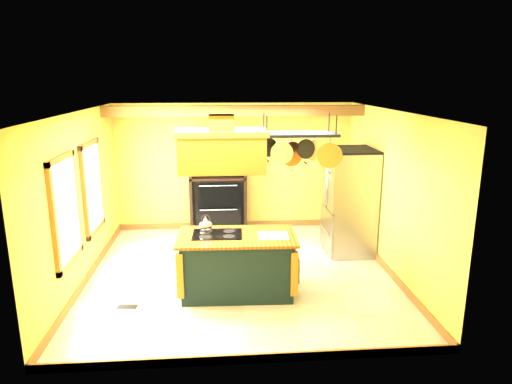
{
  "coord_description": "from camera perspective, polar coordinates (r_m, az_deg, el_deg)",
  "views": [
    {
      "loc": [
        -0.3,
        -7.1,
        3.2
      ],
      "look_at": [
        0.29,
        0.3,
        1.34
      ],
      "focal_mm": 32.0,
      "sensor_mm": 36.0,
      "label": 1
    }
  ],
  "objects": [
    {
      "name": "floor",
      "position": [
        7.79,
        -1.96,
        -10.18
      ],
      "size": [
        5.0,
        5.0,
        0.0
      ],
      "primitive_type": "plane",
      "color": "beige",
      "rests_on": "ground"
    },
    {
      "name": "wall_left",
      "position": [
        7.66,
        -21.08,
        -0.87
      ],
      "size": [
        0.02,
        5.0,
        2.7
      ],
      "primitive_type": "cube",
      "color": "#DFC151",
      "rests_on": "floor"
    },
    {
      "name": "wall_right",
      "position": [
        7.85,
        16.5,
        -0.14
      ],
      "size": [
        0.02,
        5.0,
        2.7
      ],
      "primitive_type": "cube",
      "color": "#DFC151",
      "rests_on": "floor"
    },
    {
      "name": "wall_front",
      "position": [
        4.97,
        -0.75,
        -7.8
      ],
      "size": [
        5.0,
        0.02,
        2.7
      ],
      "primitive_type": "cube",
      "color": "#DFC151",
      "rests_on": "floor"
    },
    {
      "name": "kitchen_island",
      "position": [
        6.99,
        -2.38,
        -8.92
      ],
      "size": [
        1.79,
        1.04,
        1.11
      ],
      "rotation": [
        0.0,
        0.0,
        -0.03
      ],
      "color": "#13242C",
      "rests_on": "floor"
    },
    {
      "name": "range_hood",
      "position": [
        6.51,
        -4.28,
        5.44
      ],
      "size": [
        1.29,
        0.73,
        0.8
      ],
      "color": "#A68129",
      "rests_on": "ceiling"
    },
    {
      "name": "floor_register",
      "position": [
        7.01,
        -15.77,
        -13.61
      ],
      "size": [
        0.29,
        0.14,
        0.01
      ],
      "primitive_type": "cube",
      "rotation": [
        0.0,
        0.0,
        -0.08
      ],
      "color": "black",
      "rests_on": "floor"
    },
    {
      "name": "pot_rack",
      "position": [
        6.59,
        5.49,
        6.14
      ],
      "size": [
        1.18,
        0.54,
        0.76
      ],
      "color": "black",
      "rests_on": "ceiling"
    },
    {
      "name": "refrigerator",
      "position": [
        8.64,
        11.53,
        -1.4
      ],
      "size": [
        0.83,
        0.98,
        1.92
      ],
      "color": "#999DA1",
      "rests_on": "floor"
    },
    {
      "name": "ceiling_beam",
      "position": [
        8.82,
        -2.62,
        10.1
      ],
      "size": [
        5.0,
        0.15,
        0.2
      ],
      "primitive_type": "cube",
      "color": "#985D2F",
      "rests_on": "ceiling"
    },
    {
      "name": "window_far",
      "position": [
        8.2,
        -19.73,
        0.55
      ],
      "size": [
        0.06,
        1.06,
        1.56
      ],
      "color": "#985D2F",
      "rests_on": "wall_left"
    },
    {
      "name": "hutch",
      "position": [
        9.67,
        -4.74,
        -0.19
      ],
      "size": [
        1.18,
        0.54,
        2.09
      ],
      "color": "black",
      "rests_on": "floor"
    },
    {
      "name": "window_near",
      "position": [
        6.9,
        -22.66,
        -2.16
      ],
      "size": [
        0.06,
        1.06,
        1.56
      ],
      "color": "#985D2F",
      "rests_on": "wall_left"
    },
    {
      "name": "wall_back",
      "position": [
        9.78,
        -2.7,
        3.16
      ],
      "size": [
        5.0,
        0.02,
        2.7
      ],
      "primitive_type": "cube",
      "color": "#DFC151",
      "rests_on": "floor"
    },
    {
      "name": "ceiling",
      "position": [
        7.12,
        -2.14,
        10.04
      ],
      "size": [
        5.0,
        5.0,
        0.0
      ],
      "primitive_type": "plane",
      "rotation": [
        3.14,
        0.0,
        0.0
      ],
      "color": "white",
      "rests_on": "wall_back"
    }
  ]
}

